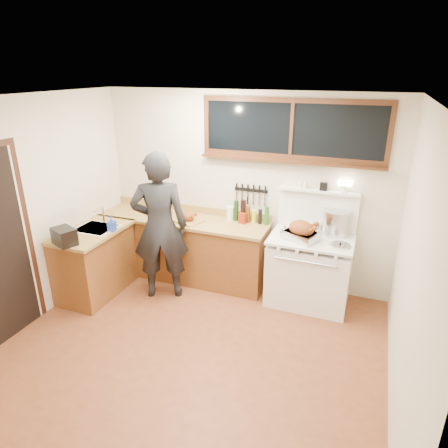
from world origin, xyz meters
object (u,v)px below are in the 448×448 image
at_px(vintage_stove, 309,269).
at_px(cutting_board, 188,218).
at_px(man, 160,227).
at_px(roast_turkey, 301,232).

relative_size(vintage_stove, cutting_board, 3.32).
bearing_deg(man, cutting_board, 71.00).
bearing_deg(cutting_board, man, -109.00).
bearing_deg(vintage_stove, roast_turkey, -138.83).
height_order(vintage_stove, man, man).
distance_m(man, roast_turkey, 1.77).
height_order(man, roast_turkey, man).
bearing_deg(man, roast_turkey, 13.62).
relative_size(vintage_stove, roast_turkey, 3.19).
relative_size(man, roast_turkey, 3.93).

